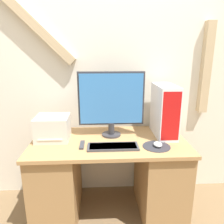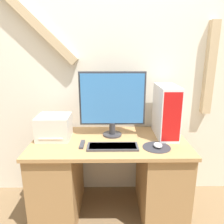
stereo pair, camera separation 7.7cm
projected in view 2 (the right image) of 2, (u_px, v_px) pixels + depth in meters
wall_back at (109, 65)px, 2.12m from camera, size 6.40×0.13×2.70m
desk at (109, 176)px, 2.00m from camera, size 1.34×0.70×0.73m
monitor at (112, 101)px, 1.93m from camera, size 0.58×0.17×0.58m
keyboard at (112, 147)px, 1.75m from camera, size 0.41×0.15×0.02m
mousepad at (156, 147)px, 1.76m from camera, size 0.23×0.23×0.00m
mouse at (157, 145)px, 1.75m from camera, size 0.07×0.09×0.04m
computer_tower at (166, 111)px, 1.95m from camera, size 0.17×0.39×0.46m
printer at (54, 127)px, 1.92m from camera, size 0.28×0.26×0.21m
remote_control at (82, 144)px, 1.80m from camera, size 0.03×0.15×0.02m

